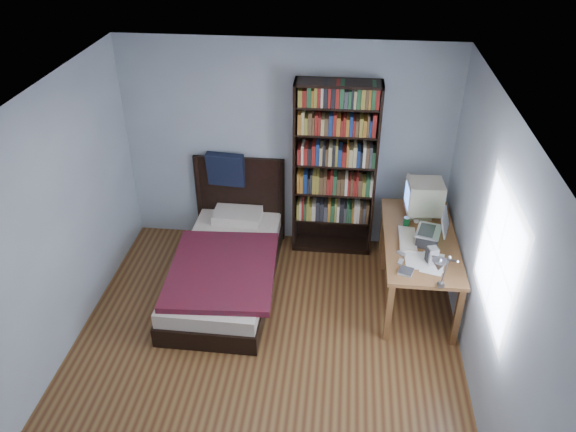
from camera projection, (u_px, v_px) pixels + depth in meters
The scene contains 14 objects.
room at pixel (263, 252), 4.72m from camera, with size 4.20×4.24×2.50m.
desk at pixel (413, 239), 6.36m from camera, with size 0.75×1.59×0.73m.
crt_monitor at pixel (424, 197), 6.07m from camera, with size 0.39×0.36×0.43m.
laptop at pixel (430, 235), 5.69m from camera, with size 0.37×0.36×0.38m.
desk_lamp at pixel (440, 267), 4.60m from camera, with size 0.23×0.52×0.61m.
keyboard at pixel (407, 239), 5.78m from camera, with size 0.17×0.44×0.03m, color beige.
speaker at pixel (432, 255), 5.41m from camera, with size 0.09×0.09×0.18m, color gray.
soda_can at pixel (406, 222), 5.98m from camera, with size 0.06×0.06×0.11m, color #063215.
mouse at pixel (416, 221), 6.08m from camera, with size 0.06×0.11×0.04m, color silver.
phone_silver at pixel (401, 254), 5.58m from camera, with size 0.05×0.09×0.02m, color silver.
phone_grey at pixel (401, 262), 5.46m from camera, with size 0.04×0.09×0.02m, color gray.
external_drive at pixel (406, 272), 5.32m from camera, with size 0.13×0.13×0.03m, color gray.
bookshelf at pixel (335, 171), 6.42m from camera, with size 0.94×0.30×2.10m.
bed at pixel (227, 262), 6.26m from camera, with size 1.17×2.12×1.16m.
Camera 1 is at (0.64, -3.80, 4.01)m, focal length 35.00 mm.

